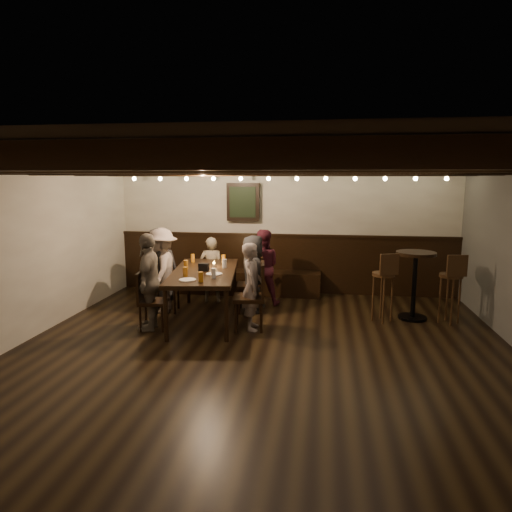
% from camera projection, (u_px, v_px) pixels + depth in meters
% --- Properties ---
extents(room, '(7.00, 7.00, 7.00)m').
position_uv_depth(room, '(261.00, 247.00, 7.59)').
color(room, black).
rests_on(room, ground).
extents(dining_table, '(1.23, 2.21, 0.79)m').
position_uv_depth(dining_table, '(204.00, 274.00, 7.06)').
color(dining_table, black).
rests_on(dining_table, floor).
extents(chair_left_near, '(0.48, 0.48, 0.92)m').
position_uv_depth(chair_left_near, '(165.00, 295.00, 7.59)').
color(chair_left_near, black).
rests_on(chair_left_near, floor).
extents(chair_left_far, '(0.44, 0.44, 0.86)m').
position_uv_depth(chair_left_far, '(153.00, 311.00, 6.70)').
color(chair_left_far, black).
rests_on(chair_left_far, floor).
extents(chair_right_near, '(0.49, 0.49, 0.94)m').
position_uv_depth(chair_right_near, '(251.00, 295.00, 7.57)').
color(chair_right_near, black).
rests_on(chair_right_near, floor).
extents(chair_right_far, '(0.51, 0.51, 0.99)m').
position_uv_depth(chair_right_far, '(250.00, 309.00, 6.68)').
color(chair_right_far, black).
rests_on(chair_right_far, floor).
extents(person_bench_left, '(0.72, 0.52, 1.35)m').
position_uv_depth(person_bench_left, '(159.00, 266.00, 7.96)').
color(person_bench_left, '#2C2B2E').
rests_on(person_bench_left, floor).
extents(person_bench_centre, '(0.46, 0.34, 1.18)m').
position_uv_depth(person_bench_centre, '(212.00, 270.00, 8.12)').
color(person_bench_centre, slate).
rests_on(person_bench_centre, floor).
extents(person_bench_right, '(0.71, 0.59, 1.33)m').
position_uv_depth(person_bench_right, '(262.00, 267.00, 7.95)').
color(person_bench_right, maroon).
rests_on(person_bench_right, floor).
extents(person_left_near, '(0.64, 0.97, 1.40)m').
position_uv_depth(person_left_near, '(162.00, 270.00, 7.52)').
color(person_left_near, gray).
rests_on(person_left_near, floor).
extents(person_left_far, '(0.46, 0.87, 1.42)m').
position_uv_depth(person_left_far, '(149.00, 282.00, 6.63)').
color(person_left_far, gray).
rests_on(person_left_far, floor).
extents(person_right_near, '(0.49, 0.68, 1.28)m').
position_uv_depth(person_right_near, '(253.00, 274.00, 7.51)').
color(person_right_near, '#2A2B2D').
rests_on(person_right_near, floor).
extents(person_right_far, '(0.37, 0.51, 1.28)m').
position_uv_depth(person_right_far, '(252.00, 286.00, 6.63)').
color(person_right_far, gray).
rests_on(person_right_far, floor).
extents(pint_a, '(0.07, 0.07, 0.14)m').
position_uv_depth(pint_a, '(193.00, 258.00, 7.73)').
color(pint_a, '#BF7219').
rests_on(pint_a, dining_table).
extents(pint_b, '(0.07, 0.07, 0.14)m').
position_uv_depth(pint_b, '(224.00, 259.00, 7.68)').
color(pint_b, '#BF7219').
rests_on(pint_b, dining_table).
extents(pint_c, '(0.07, 0.07, 0.14)m').
position_uv_depth(pint_c, '(186.00, 265.00, 7.14)').
color(pint_c, '#BF7219').
rests_on(pint_c, dining_table).
extents(pint_d, '(0.07, 0.07, 0.14)m').
position_uv_depth(pint_d, '(225.00, 264.00, 7.23)').
color(pint_d, silver).
rests_on(pint_d, dining_table).
extents(pint_e, '(0.07, 0.07, 0.14)m').
position_uv_depth(pint_e, '(185.00, 272.00, 6.60)').
color(pint_e, '#BF7219').
rests_on(pint_e, dining_table).
extents(pint_f, '(0.07, 0.07, 0.14)m').
position_uv_depth(pint_f, '(214.00, 273.00, 6.50)').
color(pint_f, silver).
rests_on(pint_f, dining_table).
extents(pint_g, '(0.07, 0.07, 0.14)m').
position_uv_depth(pint_g, '(201.00, 277.00, 6.25)').
color(pint_g, '#BF7219').
rests_on(pint_g, dining_table).
extents(plate_near, '(0.24, 0.24, 0.01)m').
position_uv_depth(plate_near, '(187.00, 280.00, 6.36)').
color(plate_near, white).
rests_on(plate_near, dining_table).
extents(plate_far, '(0.24, 0.24, 0.01)m').
position_uv_depth(plate_far, '(214.00, 274.00, 6.75)').
color(plate_far, white).
rests_on(plate_far, dining_table).
extents(condiment_caddy, '(0.15, 0.10, 0.12)m').
position_uv_depth(condiment_caddy, '(204.00, 267.00, 6.99)').
color(condiment_caddy, black).
rests_on(condiment_caddy, dining_table).
extents(candle, '(0.05, 0.05, 0.05)m').
position_uv_depth(candle, '(214.00, 265.00, 7.34)').
color(candle, beige).
rests_on(candle, dining_table).
extents(high_top_table, '(0.60, 0.60, 1.07)m').
position_uv_depth(high_top_table, '(415.00, 275.00, 7.10)').
color(high_top_table, black).
rests_on(high_top_table, floor).
extents(bar_stool_left, '(0.38, 0.39, 1.09)m').
position_uv_depth(bar_stool_left, '(383.00, 296.00, 7.02)').
color(bar_stool_left, '#392212').
rests_on(bar_stool_left, floor).
extents(bar_stool_right, '(0.35, 0.37, 1.09)m').
position_uv_depth(bar_stool_right, '(450.00, 298.00, 6.93)').
color(bar_stool_right, '#392212').
rests_on(bar_stool_right, floor).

